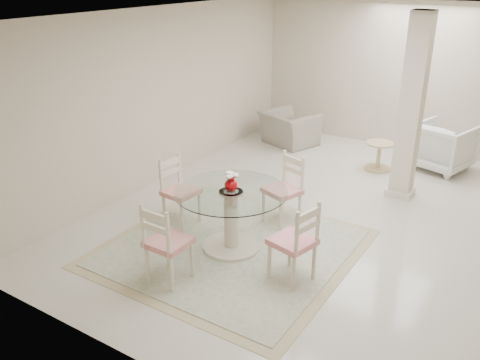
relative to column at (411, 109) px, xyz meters
The scene contains 13 objects.
ground 1.94m from the column, 111.04° to the right, with size 7.00×7.00×0.00m, color beige.
room_shell 1.48m from the column, 111.04° to the right, with size 6.02×7.02×2.71m.
column is the anchor object (origin of this frame).
area_rug 3.31m from the column, 115.49° to the right, with size 2.86×2.86×0.02m.
dining_table 3.17m from the column, 115.49° to the right, with size 1.35×1.35×0.78m.
red_vase 3.05m from the column, 115.47° to the right, with size 0.18×0.17×0.24m.
dining_chair_east 3.06m from the column, 95.90° to the right, with size 0.51×0.51×1.06m.
dining_chair_north 2.19m from the column, 121.91° to the right, with size 0.54×0.54×1.06m.
dining_chair_west 3.50m from the column, 132.31° to the right, with size 0.45×0.45×1.03m.
dining_chair_south 4.09m from the column, 111.93° to the right, with size 0.43×0.43×1.06m.
recliner_taupe 3.01m from the column, 154.41° to the left, with size 0.98×0.86×0.64m, color gray.
armchair_white 1.75m from the column, 80.06° to the left, with size 0.86×0.89×0.81m, color white.
side_table 1.54m from the column, 126.95° to the left, with size 0.46×0.46×0.48m.
Camera 1 is at (2.23, -5.99, 3.24)m, focal length 38.00 mm.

